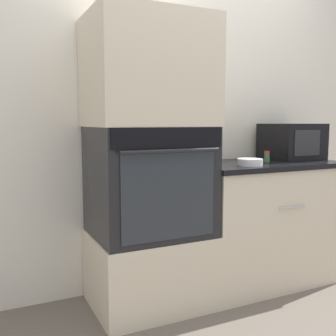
{
  "coord_description": "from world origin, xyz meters",
  "views": [
    {
      "loc": [
        -1.33,
        -1.99,
        1.19
      ],
      "look_at": [
        -0.28,
        0.21,
        0.91
      ],
      "focal_mm": 42.0,
      "sensor_mm": 36.0,
      "label": 1
    }
  ],
  "objects_px": {
    "knife_block": "(206,150)",
    "condiment_jar_near": "(267,156)",
    "bowl": "(250,162)",
    "wall_oven": "(149,181)",
    "condiment_jar_mid": "(191,154)",
    "microwave": "(292,142)"
  },
  "relations": [
    {
      "from": "knife_block",
      "to": "condiment_jar_mid",
      "type": "distance_m",
      "value": 0.15
    },
    {
      "from": "microwave",
      "to": "condiment_jar_mid",
      "type": "relative_size",
      "value": 3.53
    },
    {
      "from": "wall_oven",
      "to": "knife_block",
      "type": "relative_size",
      "value": 3.19
    },
    {
      "from": "bowl",
      "to": "condiment_jar_mid",
      "type": "relative_size",
      "value": 1.52
    },
    {
      "from": "condiment_jar_near",
      "to": "condiment_jar_mid",
      "type": "height_order",
      "value": "condiment_jar_mid"
    },
    {
      "from": "condiment_jar_near",
      "to": "bowl",
      "type": "bearing_deg",
      "value": -150.73
    },
    {
      "from": "microwave",
      "to": "knife_block",
      "type": "bearing_deg",
      "value": 176.92
    },
    {
      "from": "microwave",
      "to": "condiment_jar_near",
      "type": "relative_size",
      "value": 4.9
    },
    {
      "from": "knife_block",
      "to": "condiment_jar_mid",
      "type": "relative_size",
      "value": 2.0
    },
    {
      "from": "wall_oven",
      "to": "bowl",
      "type": "bearing_deg",
      "value": -12.96
    },
    {
      "from": "wall_oven",
      "to": "knife_block",
      "type": "distance_m",
      "value": 0.52
    },
    {
      "from": "bowl",
      "to": "condiment_jar_mid",
      "type": "height_order",
      "value": "condiment_jar_mid"
    },
    {
      "from": "condiment_jar_near",
      "to": "condiment_jar_mid",
      "type": "xyz_separation_m",
      "value": [
        -0.5,
        0.25,
        0.02
      ]
    },
    {
      "from": "knife_block",
      "to": "condiment_jar_near",
      "type": "bearing_deg",
      "value": -13.77
    },
    {
      "from": "knife_block",
      "to": "bowl",
      "type": "height_order",
      "value": "knife_block"
    },
    {
      "from": "bowl",
      "to": "condiment_jar_near",
      "type": "height_order",
      "value": "condiment_jar_near"
    },
    {
      "from": "bowl",
      "to": "wall_oven",
      "type": "bearing_deg",
      "value": 167.04
    },
    {
      "from": "knife_block",
      "to": "condiment_jar_mid",
      "type": "bearing_deg",
      "value": 109.8
    },
    {
      "from": "condiment_jar_mid",
      "to": "bowl",
      "type": "bearing_deg",
      "value": -59.2
    },
    {
      "from": "microwave",
      "to": "wall_oven",
      "type": "bearing_deg",
      "value": -176.97
    },
    {
      "from": "wall_oven",
      "to": "microwave",
      "type": "bearing_deg",
      "value": 3.03
    },
    {
      "from": "knife_block",
      "to": "condiment_jar_near",
      "type": "relative_size",
      "value": 2.77
    }
  ]
}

